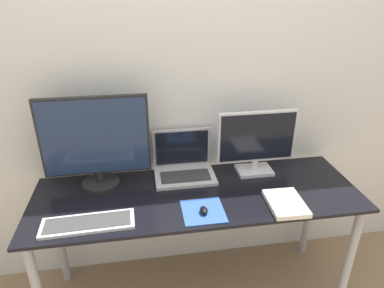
# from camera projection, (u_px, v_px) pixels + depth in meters

# --- Properties ---
(wall_back) EXTENTS (7.00, 0.05, 2.50)m
(wall_back) POSITION_uv_depth(u_px,v_px,m) (187.00, 80.00, 1.91)
(wall_back) COLOR silver
(wall_back) RESTS_ON ground_plane
(desk) EXTENTS (1.73, 0.58, 0.73)m
(desk) POSITION_uv_depth(u_px,v_px,m) (197.00, 209.00, 1.87)
(desk) COLOR black
(desk) RESTS_ON ground_plane
(monitor_left) EXTENTS (0.56, 0.20, 0.51)m
(monitor_left) POSITION_uv_depth(u_px,v_px,m) (96.00, 142.00, 1.79)
(monitor_left) COLOR black
(monitor_left) RESTS_ON desk
(monitor_right) EXTENTS (0.45, 0.14, 0.38)m
(monitor_right) POSITION_uv_depth(u_px,v_px,m) (257.00, 141.00, 1.94)
(monitor_right) COLOR silver
(monitor_right) RESTS_ON desk
(laptop) EXTENTS (0.34, 0.25, 0.25)m
(laptop) POSITION_uv_depth(u_px,v_px,m) (184.00, 164.00, 1.98)
(laptop) COLOR #ADADB2
(laptop) RESTS_ON desk
(keyboard) EXTENTS (0.43, 0.15, 0.02)m
(keyboard) POSITION_uv_depth(u_px,v_px,m) (88.00, 223.00, 1.58)
(keyboard) COLOR silver
(keyboard) RESTS_ON desk
(mousepad) EXTENTS (0.20, 0.21, 0.00)m
(mousepad) POSITION_uv_depth(u_px,v_px,m) (203.00, 211.00, 1.67)
(mousepad) COLOR #2D519E
(mousepad) RESTS_ON desk
(mouse) EXTENTS (0.04, 0.06, 0.03)m
(mouse) POSITION_uv_depth(u_px,v_px,m) (205.00, 210.00, 1.65)
(mouse) COLOR black
(mouse) RESTS_ON mousepad
(book) EXTENTS (0.18, 0.24, 0.03)m
(book) POSITION_uv_depth(u_px,v_px,m) (286.00, 203.00, 1.72)
(book) COLOR silver
(book) RESTS_ON desk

